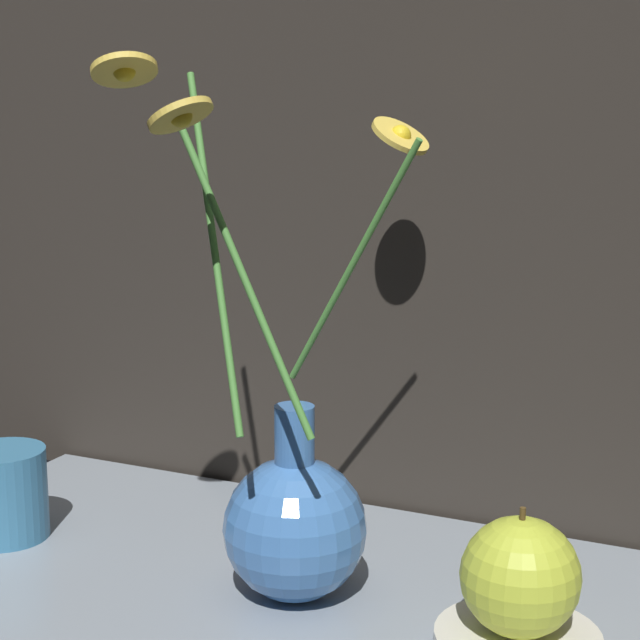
{
  "coord_description": "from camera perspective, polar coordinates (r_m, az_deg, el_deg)",
  "views": [
    {
      "loc": [
        0.3,
        -0.66,
        0.36
      ],
      "look_at": [
        -0.01,
        0.0,
        0.22
      ],
      "focal_mm": 60.0,
      "sensor_mm": 36.0,
      "label": 1
    }
  ],
  "objects": [
    {
      "name": "ground_plane",
      "position": [
        0.81,
        0.37,
        -15.08
      ],
      "size": [
        6.0,
        6.0,
        0.0
      ],
      "primitive_type": "plane",
      "color": "black"
    },
    {
      "name": "yellow_mug",
      "position": [
        0.93,
        -16.61,
        -8.83
      ],
      "size": [
        0.08,
        0.07,
        0.07
      ],
      "color": "teal",
      "rests_on": "shelf"
    },
    {
      "name": "vase_with_flowers",
      "position": [
        0.78,
        -1.41,
        -10.18
      ],
      "size": [
        0.18,
        0.27,
        0.38
      ],
      "color": "#3F72B7",
      "rests_on": "shelf"
    },
    {
      "name": "orange_fruit",
      "position": [
        0.73,
        10.63,
        -13.31
      ],
      "size": [
        0.08,
        0.08,
        0.09
      ],
      "color": "#B7C638",
      "rests_on": "saucer_plate"
    },
    {
      "name": "saucer_plate",
      "position": [
        0.75,
        10.5,
        -16.42
      ],
      "size": [
        0.11,
        0.11,
        0.01
      ],
      "color": "silver",
      "rests_on": "shelf"
    },
    {
      "name": "shelf",
      "position": [
        0.81,
        0.37,
        -14.7
      ],
      "size": [
        0.75,
        0.35,
        0.01
      ],
      "color": "gray",
      "rests_on": "ground_plane"
    }
  ]
}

